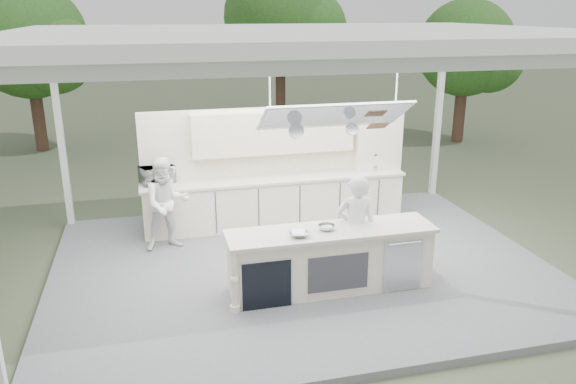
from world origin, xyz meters
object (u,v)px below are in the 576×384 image
object	(u,v)px
head_chef	(356,229)
back_counter	(276,201)
sous_chef	(167,204)
demo_island	(329,260)

from	to	relation	value
head_chef	back_counter	bearing A→B (deg)	-64.82
back_counter	sous_chef	size ratio (longest dim) A/B	3.08
demo_island	sous_chef	xyz separation A→B (m)	(-2.26, 2.14, 0.35)
demo_island	head_chef	distance (m)	0.64
demo_island	sous_chef	size ratio (longest dim) A/B	1.88
demo_island	head_chef	size ratio (longest dim) A/B	1.84
demo_island	back_counter	distance (m)	2.82
demo_island	back_counter	world-z (taller)	same
back_counter	head_chef	distance (m)	2.71
demo_island	back_counter	xyz separation A→B (m)	(-0.18, 2.81, 0.00)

